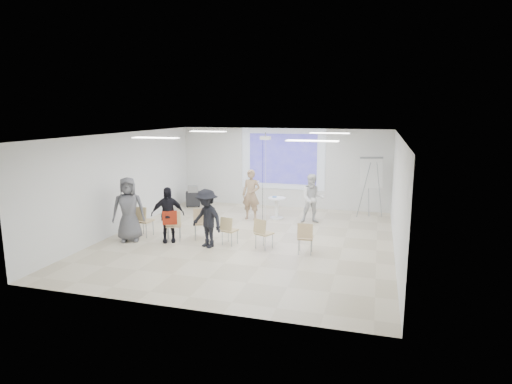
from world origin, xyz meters
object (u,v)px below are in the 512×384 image
(av_cart, at_px, (193,197))
(audience_outer, at_px, (128,205))
(chair_center, at_px, (228,228))
(player_left, at_px, (251,191))
(audience_left, at_px, (167,211))
(pedestal_table, at_px, (277,207))
(chair_left_mid, at_px, (173,223))
(chair_right_far, at_px, (305,236))
(chair_right_inner, at_px, (263,231))
(chair_far_left, at_px, (143,219))
(flipchart_easel, at_px, (371,173))
(chair_left_inner, at_px, (201,221))
(audience_mid, at_px, (207,215))
(laptop, at_px, (202,222))
(player_right, at_px, (313,196))

(av_cart, bearing_deg, audience_outer, -110.02)
(chair_center, bearing_deg, player_left, 107.54)
(audience_left, relative_size, audience_outer, 0.88)
(pedestal_table, distance_m, chair_left_mid, 3.97)
(player_left, xyz_separation_m, chair_right_far, (2.37, -3.09, -0.47))
(chair_right_inner, bearing_deg, pedestal_table, 121.21)
(chair_far_left, height_order, flipchart_easel, flipchart_easel)
(chair_center, distance_m, chair_right_inner, 1.00)
(chair_left_mid, bearing_deg, pedestal_table, 32.79)
(chair_left_inner, distance_m, audience_mid, 0.81)
(chair_center, relative_size, audience_left, 0.45)
(chair_far_left, xyz_separation_m, audience_outer, (-0.17, -0.43, 0.48))
(chair_far_left, distance_m, av_cart, 4.18)
(audience_outer, bearing_deg, audience_mid, -24.95)
(chair_far_left, relative_size, chair_left_inner, 0.98)
(chair_center, bearing_deg, chair_left_inner, 176.17)
(flipchart_easel, bearing_deg, laptop, -156.64)
(laptop, height_order, audience_mid, audience_mid)
(player_left, height_order, av_cart, player_left)
(av_cart, bearing_deg, chair_right_inner, -68.81)
(player_left, xyz_separation_m, flipchart_easel, (3.87, 1.41, 0.58))
(pedestal_table, distance_m, laptop, 3.23)
(player_left, bearing_deg, laptop, -104.09)
(laptop, distance_m, audience_left, 1.04)
(player_left, relative_size, chair_center, 2.41)
(chair_left_mid, xyz_separation_m, audience_left, (-0.13, -0.08, 0.38))
(chair_right_far, bearing_deg, chair_far_left, 172.65)
(chair_left_inner, xyz_separation_m, laptop, (-0.03, 0.09, -0.05))
(player_left, relative_size, chair_left_mid, 2.18)
(pedestal_table, height_order, av_cart, av_cart)
(player_right, xyz_separation_m, chair_center, (-1.85, -3.04, -0.42))
(chair_left_inner, xyz_separation_m, flipchart_easel, (4.57, 4.04, 1.00))
(chair_right_inner, height_order, flipchart_easel, flipchart_easel)
(av_cart, bearing_deg, chair_left_mid, -94.02)
(player_left, distance_m, player_right, 2.08)
(pedestal_table, bearing_deg, chair_far_left, -136.07)
(player_left, xyz_separation_m, audience_mid, (-0.28, -3.22, -0.06))
(pedestal_table, height_order, audience_outer, audience_outer)
(chair_right_far, bearing_deg, player_right, 90.75)
(chair_center, relative_size, chair_right_far, 0.95)
(chair_left_mid, relative_size, audience_left, 0.49)
(chair_left_mid, distance_m, chair_left_inner, 0.78)
(pedestal_table, bearing_deg, chair_right_far, -65.42)
(chair_center, height_order, chair_right_far, chair_right_far)
(chair_left_mid, height_order, chair_right_far, chair_left_mid)
(chair_left_inner, bearing_deg, pedestal_table, 39.73)
(chair_far_left, height_order, audience_outer, audience_outer)
(chair_right_inner, bearing_deg, audience_outer, -151.27)
(pedestal_table, xyz_separation_m, chair_far_left, (-3.28, -3.16, 0.12))
(chair_right_far, distance_m, audience_mid, 2.69)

